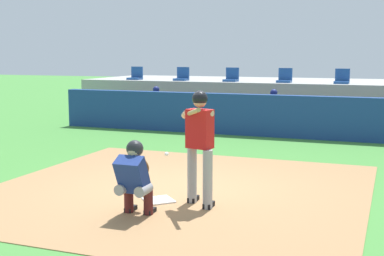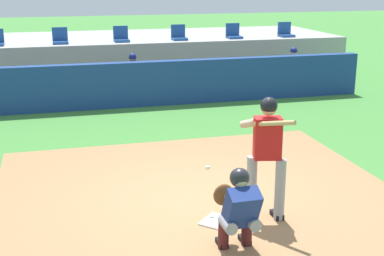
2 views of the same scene
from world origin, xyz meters
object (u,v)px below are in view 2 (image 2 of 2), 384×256
Objects in this scene: catcher_crouched at (238,207)px; stadium_seat_4 at (179,36)px; home_plate at (219,222)px; stadium_seat_5 at (234,34)px; batter_at_plate at (266,150)px; stadium_seat_2 at (60,39)px; stadium_seat_3 at (121,37)px; dugout_player_1 at (134,76)px; stadium_seat_6 at (286,33)px; dugout_player_2 at (295,68)px.

stadium_seat_4 reaches higher than catcher_crouched.
stadium_seat_4 is (1.86, 10.18, 1.51)m from home_plate.
stadium_seat_4 is 1.86m from stadium_seat_5.
catcher_crouched is (-0.70, -0.81, -0.43)m from batter_at_plate.
stadium_seat_2 and stadium_seat_3 have the same top height.
catcher_crouched is at bearing -90.43° from dugout_player_1.
dugout_player_1 is 2.71× the size of stadium_seat_4.
stadium_seat_4 is at bearing 180.00° from stadium_seat_5.
stadium_seat_4 is (1.86, 0.00, 0.00)m from stadium_seat_3.
home_plate is 10.46m from stadium_seat_2.
home_plate is at bearing -100.34° from stadium_seat_4.
stadium_seat_6 reaches higher than dugout_player_1.
dugout_player_1 is 4.27m from stadium_seat_5.
stadium_seat_3 is at bearing 157.84° from dugout_player_2.
stadium_seat_4 and stadium_seat_5 have the same top height.
stadium_seat_6 is (4.88, 10.17, 0.50)m from batter_at_plate.
stadium_seat_2 is at bearing 100.34° from home_plate.
stadium_seat_2 reaches higher than dugout_player_1.
batter_at_plate is 9.21m from dugout_player_2.
stadium_seat_4 is at bearing 0.00° from stadium_seat_2.
dugout_player_2 is (4.99, 8.14, 0.65)m from home_plate.
stadium_seat_5 is (3.71, 10.18, 1.51)m from home_plate.
stadium_seat_6 is (3.71, 0.00, 0.00)m from stadium_seat_4.
dugout_player_1 is 2.71× the size of stadium_seat_2.
catcher_crouched is 3.32× the size of stadium_seat_4.
stadium_seat_2 reaches higher than dugout_player_2.
catcher_crouched is 3.32× the size of stadium_seat_3.
stadium_seat_2 and stadium_seat_6 have the same top height.
catcher_crouched is 11.17m from stadium_seat_2.
stadium_seat_3 is at bearing 90.00° from home_plate.
catcher_crouched is at bearing -90.05° from stadium_seat_3.
dugout_player_2 is 5.46m from stadium_seat_3.
stadium_seat_4 is at bearing 48.49° from dugout_player_1.
stadium_seat_3 is 1.00× the size of stadium_seat_4.
stadium_seat_6 reaches higher than home_plate.
stadium_seat_3 reaches higher than home_plate.
stadium_seat_4 reaches higher than batter_at_plate.
home_plate is at bearing -179.28° from batter_at_plate.
dugout_player_2 reaches higher than catcher_crouched.
dugout_player_1 is 2.85m from stadium_seat_4.
home_plate is 0.34× the size of dugout_player_2.
catcher_crouched is at bearing -80.45° from stadium_seat_2.
stadium_seat_5 is at bearing 73.44° from batter_at_plate.
stadium_seat_3 is (-0.06, 2.03, 0.86)m from dugout_player_1.
stadium_seat_3 is at bearing 180.00° from stadium_seat_6.
stadium_seat_6 is at bearing 74.18° from dugout_player_2.
batter_at_plate is 3.76× the size of stadium_seat_4.
stadium_seat_2 is (-1.86, 10.18, 1.51)m from home_plate.
stadium_seat_2 is at bearing 180.00° from stadium_seat_3.
dugout_player_2 is 2.71× the size of stadium_seat_4.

